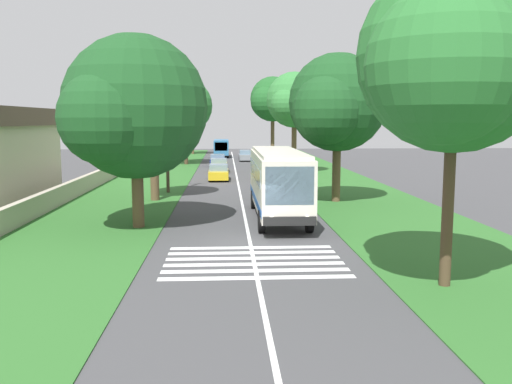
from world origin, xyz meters
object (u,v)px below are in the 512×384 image
at_px(coach_bus, 278,180).
at_px(roadside_tree_left_1, 150,87).
at_px(trailing_car_1, 219,166).
at_px(roadside_tree_right_2, 271,100).
at_px(roadside_tree_right_1, 335,105).
at_px(roadside_tree_left_0, 133,111).
at_px(trailing_car_3, 246,156).
at_px(utility_pole, 167,131).
at_px(roadside_tree_left_3, 192,114).
at_px(roadside_tree_right_3, 293,102).
at_px(trailing_car_2, 218,161).
at_px(trailing_minibus_0, 221,147).
at_px(trailing_car_0, 219,173).
at_px(roadside_tree_left_2, 184,107).
at_px(roadside_tree_right_0, 449,61).

relative_size(coach_bus, roadside_tree_left_1, 1.11).
distance_m(trailing_car_1, roadside_tree_right_2, 21.36).
bearing_deg(roadside_tree_right_1, roadside_tree_left_0, 124.45).
height_order(trailing_car_3, utility_pole, utility_pole).
xyz_separation_m(roadside_tree_left_3, roadside_tree_right_2, (-11.80, -11.52, 1.78)).
relative_size(roadside_tree_right_1, roadside_tree_right_3, 0.95).
bearing_deg(trailing_car_1, roadside_tree_right_1, -160.07).
bearing_deg(roadside_tree_left_3, trailing_car_2, -169.58).
bearing_deg(roadside_tree_left_0, roadside_tree_right_3, -22.20).
bearing_deg(trailing_car_3, trailing_minibus_0, 24.51).
relative_size(coach_bus, trailing_car_0, 2.60).
height_order(trailing_car_0, roadside_tree_left_0, roadside_tree_left_0).
relative_size(coach_bus, roadside_tree_left_2, 1.08).
bearing_deg(trailing_minibus_0, roadside_tree_right_0, -173.30).
distance_m(roadside_tree_left_2, roadside_tree_right_2, 14.22).
xyz_separation_m(roadside_tree_left_0, roadside_tree_right_2, (48.19, -10.85, 2.25)).
bearing_deg(trailing_minibus_0, roadside_tree_left_1, 174.39).
bearing_deg(coach_bus, utility_pole, 32.84).
bearing_deg(roadside_tree_right_1, roadside_tree_left_3, 13.31).
relative_size(trailing_car_3, roadside_tree_left_3, 0.48).
relative_size(roadside_tree_right_0, roadside_tree_right_2, 0.92).
height_order(trailing_car_3, roadside_tree_left_0, roadside_tree_left_0).
height_order(roadside_tree_left_0, roadside_tree_right_2, roadside_tree_right_2).
height_order(trailing_car_3, roadside_tree_left_1, roadside_tree_left_1).
xyz_separation_m(trailing_car_2, roadside_tree_right_3, (-8.70, -7.71, 6.54)).
xyz_separation_m(trailing_car_3, utility_pole, (-32.32, 6.96, 3.91)).
xyz_separation_m(roadside_tree_right_2, utility_pole, (-35.06, 10.58, -3.47)).
height_order(trailing_minibus_0, roadside_tree_right_3, roadside_tree_right_3).
xyz_separation_m(trailing_car_1, roadside_tree_left_1, (-20.19, 4.19, 6.83)).
height_order(coach_bus, roadside_tree_left_1, roadside_tree_left_1).
xyz_separation_m(roadside_tree_left_0, roadside_tree_left_3, (59.99, 0.68, 0.47)).
distance_m(trailing_car_1, roadside_tree_left_3, 31.42).
height_order(trailing_car_2, roadside_tree_right_2, roadside_tree_right_2).
bearing_deg(roadside_tree_right_3, trailing_car_0, 128.87).
xyz_separation_m(trailing_car_0, roadside_tree_right_1, (-13.84, -7.71, 5.66)).
distance_m(trailing_car_1, utility_pole, 17.11).
bearing_deg(roadside_tree_left_0, roadside_tree_right_0, -133.56).
bearing_deg(coach_bus, trailing_car_2, 6.23).
xyz_separation_m(roadside_tree_left_2, roadside_tree_right_1, (-31.63, -12.05, -0.58)).
height_order(roadside_tree_left_1, roadside_tree_right_0, roadside_tree_right_0).
height_order(coach_bus, roadside_tree_right_2, roadside_tree_right_2).
height_order(roadside_tree_left_3, utility_pole, roadside_tree_left_3).
relative_size(trailing_car_3, roadside_tree_right_2, 0.38).
distance_m(roadside_tree_left_1, roadside_tree_right_2, 40.56).
bearing_deg(roadside_tree_left_0, roadside_tree_right_1, -55.55).
bearing_deg(roadside_tree_left_1, roadside_tree_left_2, 0.17).
xyz_separation_m(trailing_car_3, roadside_tree_left_2, (-5.86, 7.65, 6.24)).
bearing_deg(roadside_tree_right_1, trailing_car_2, 15.64).
height_order(roadside_tree_left_0, roadside_tree_right_1, roadside_tree_right_1).
distance_m(roadside_tree_right_2, utility_pole, 36.78).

